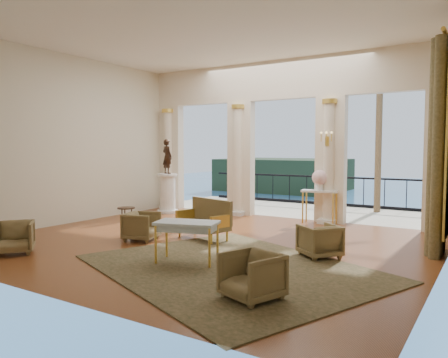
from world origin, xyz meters
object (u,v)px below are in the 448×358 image
Objects in this scene: console_table at (319,196)px; side_table at (126,211)px; armchair_d at (142,225)px; game_table at (187,226)px; armchair_a at (15,236)px; statue at (167,157)px; pedestal at (168,194)px; armchair_c at (320,239)px; settee at (206,219)px; armchair_b at (252,274)px.

console_table is 1.53× the size of side_table.
game_table reaches higher than armchair_d.
console_table is (0.54, 5.13, 0.08)m from game_table.
statue is (-0.97, 5.70, 1.42)m from armchair_a.
pedestal is 1.23× the size of console_table.
settee is (-2.71, 0.24, 0.10)m from armchair_c.
armchair_a is 5.78m from pedestal.
console_table is at bearing -157.39° from statue.
pedestal is (-0.97, 5.70, 0.25)m from armchair_a.
pedestal reaches higher than side_table.
pedestal reaches higher than armchair_c.
pedestal reaches higher than console_table.
armchair_b is at bearing -26.22° from side_table.
armchair_b is at bearing -42.47° from pedestal.
side_table is at bearing -142.38° from settee.
statue is at bearing 115.81° from game_table.
side_table is (0.53, 2.41, 0.22)m from armchair_a.
armchair_c is at bearing 24.77° from game_table.
armchair_b is 0.57× the size of pedestal.
statue is at bearing 158.24° from settee.
armchair_b is 0.66× the size of statue.
armchair_c is at bearing -20.98° from armchair_a.
armchair_a is 5.95m from statue.
game_table is (3.20, 1.22, 0.32)m from armchair_a.
armchair_b is at bearing 152.24° from statue.
side_table is at bearing 129.24° from statue.
statue is (-5.99, 2.85, 1.42)m from armchair_c.
settee reaches higher than armchair_b.
armchair_a is 3.44m from game_table.
pedestal is 3.61m from side_table.
statue is at bearing 49.08° from armchair_a.
pedestal is 1.17m from statue.
pedestal is (-2.18, 3.50, 0.25)m from armchair_d.
pedestal is at bearing 157.13° from armchair_b.
armchair_d is at bearing -58.13° from pedestal.
pedestal is at bearing 115.81° from game_table.
armchair_d is 4.13m from pedestal.
armchair_d is 1.04× the size of side_table.
armchair_d is 0.74m from side_table.
armchair_a is at bearing -21.14° from armchair_c.
armchair_b reaches higher than armchair_a.
settee is 4.39m from statue.
settee reaches higher than armchair_d.
game_table is at bearing -8.84° from armchair_c.
armchair_b is (5.06, 0.18, 0.01)m from armchair_a.
game_table reaches higher than armchair_a.
console_table is at bearing 121.70° from armchair_b.
armchair_b is 8.29m from statue.
game_table reaches higher than side_table.
pedestal is 1.87× the size of side_table.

